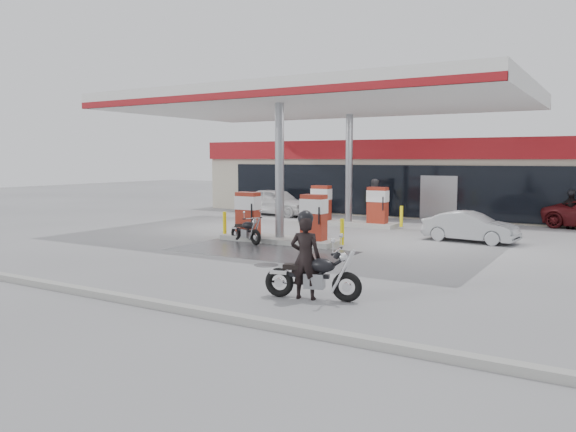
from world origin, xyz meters
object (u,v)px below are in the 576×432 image
at_px(hatchback_silver, 470,227).
at_px(sedan_white, 277,202).
at_px(pump_island_far, 349,210).
at_px(pump_island_near, 280,223).
at_px(biker_walking, 570,210).
at_px(attendant, 375,199).
at_px(parked_car_left, 318,199).
at_px(biker_main, 305,258).
at_px(parked_motorcycle, 246,231).
at_px(main_motorcycle, 314,277).

bearing_deg(hatchback_silver, sedan_white, 73.22).
bearing_deg(pump_island_far, pump_island_near, -90.00).
bearing_deg(biker_walking, pump_island_near, -143.91).
bearing_deg(attendant, parked_car_left, 57.99).
bearing_deg(hatchback_silver, biker_main, 179.46).
height_order(sedan_white, biker_walking, biker_walking).
distance_m(pump_island_far, parked_motorcycle, 6.88).
distance_m(pump_island_near, parked_motorcycle, 1.26).
bearing_deg(biker_main, hatchback_silver, -110.14).
bearing_deg(parked_motorcycle, main_motorcycle, -23.38).
height_order(pump_island_near, hatchback_silver, pump_island_near).
relative_size(parked_motorcycle, hatchback_silver, 0.53).
bearing_deg(biker_main, parked_motorcycle, -60.23).
relative_size(pump_island_far, biker_main, 2.83).
xyz_separation_m(pump_island_far, hatchback_silver, (5.95, -2.40, -0.16)).
height_order(attendant, parked_car_left, attendant).
relative_size(pump_island_far, sedan_white, 1.21).
bearing_deg(biker_walking, hatchback_silver, -126.56).
bearing_deg(biker_walking, parked_motorcycle, -144.49).
xyz_separation_m(main_motorcycle, attendant, (-4.86, 15.57, 0.52)).
height_order(hatchback_silver, parked_car_left, parked_car_left).
relative_size(pump_island_near, parked_car_left, 1.10).
distance_m(biker_main, parked_car_left, 20.69).
xyz_separation_m(hatchback_silver, biker_walking, (2.83, 6.20, 0.25)).
height_order(pump_island_near, sedan_white, pump_island_near).
relative_size(hatchback_silver, parked_car_left, 0.71).
height_order(attendant, biker_walking, attendant).
height_order(pump_island_far, sedan_white, pump_island_far).
bearing_deg(main_motorcycle, parked_motorcycle, 121.35).
distance_m(main_motorcycle, biker_walking, 16.99).
xyz_separation_m(parked_motorcycle, sedan_white, (-4.30, 9.01, 0.30)).
bearing_deg(pump_island_near, parked_car_left, 111.13).
relative_size(attendant, biker_walking, 1.26).
distance_m(biker_main, hatchback_silver, 10.48).
height_order(main_motorcycle, parked_motorcycle, main_motorcycle).
xyz_separation_m(pump_island_near, pump_island_far, (0.00, 6.00, 0.00)).
height_order(pump_island_near, biker_walking, pump_island_near).
xyz_separation_m(pump_island_near, main_motorcycle, (5.03, -6.77, -0.22)).
relative_size(pump_island_near, hatchback_silver, 1.54).
relative_size(hatchback_silver, biker_walking, 2.09).
bearing_deg(biker_walking, pump_island_far, -168.65).
distance_m(main_motorcycle, attendant, 16.32).
distance_m(biker_main, biker_walking, 17.08).
height_order(pump_island_far, attendant, attendant).
bearing_deg(parked_car_left, biker_walking, -74.17).
bearing_deg(parked_car_left, main_motorcycle, -128.91).
bearing_deg(pump_island_far, biker_main, -69.33).
distance_m(sedan_white, biker_walking, 14.10).
distance_m(attendant, hatchback_silver, 7.79).
bearing_deg(sedan_white, pump_island_far, -106.17).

